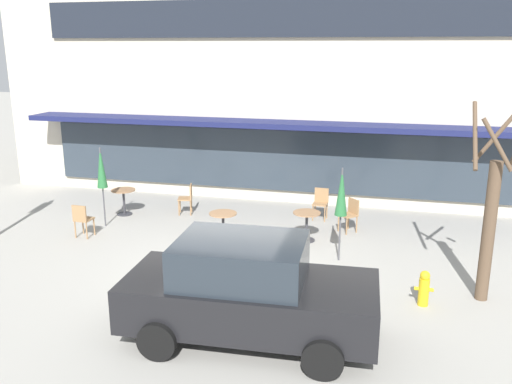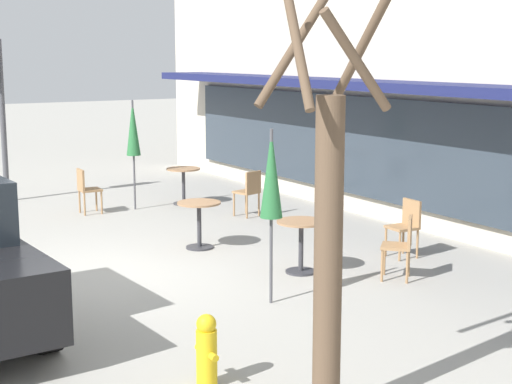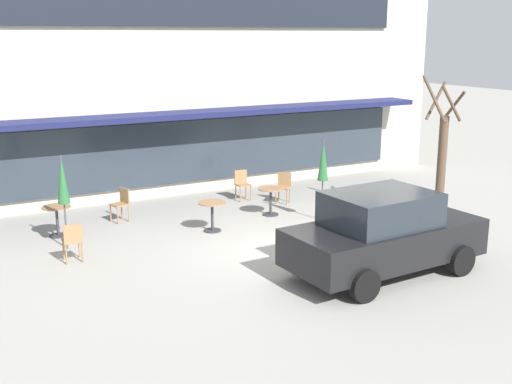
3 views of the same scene
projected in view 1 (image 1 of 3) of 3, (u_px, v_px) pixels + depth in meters
ground_plane at (228, 277)px, 11.67m from camera, size 80.00×80.00×0.00m
building_facade at (306, 72)px, 19.98m from camera, size 19.42×9.10×7.79m
cafe_table_near_wall at (307, 221)px, 13.71m from camera, size 0.70×0.70×0.76m
cafe_table_streetside at (223, 222)px, 13.66m from camera, size 0.70×0.70×0.76m
cafe_table_by_tree at (124, 198)px, 15.86m from camera, size 0.70×0.70×0.76m
patio_umbrella_green_folded at (342, 193)px, 12.16m from camera, size 0.28×0.28×2.20m
patio_umbrella_cream_folded at (101, 168)px, 14.56m from camera, size 0.28×0.28×2.20m
cafe_chair_0 at (350, 213)px, 14.40m from camera, size 0.57×0.57×0.89m
cafe_chair_1 at (321, 201)px, 15.46m from camera, size 0.42×0.42×0.89m
cafe_chair_2 at (188, 197)px, 15.91m from camera, size 0.50×0.50×0.89m
cafe_chair_3 at (82, 218)px, 13.95m from camera, size 0.42×0.42×0.89m
parked_sedan at (248, 291)px, 9.01m from camera, size 4.28×2.18×1.76m
street_tree at (489, 218)px, 10.24m from camera, size 0.83×0.91×3.82m
fire_hydrant at (424, 288)px, 10.32m from camera, size 0.36×0.20×0.71m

